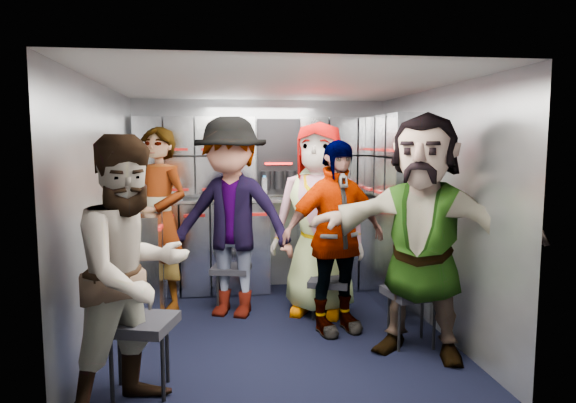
{
  "coord_description": "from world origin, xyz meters",
  "views": [
    {
      "loc": [
        -0.47,
        -4.23,
        1.63
      ],
      "look_at": [
        0.15,
        0.35,
        1.1
      ],
      "focal_mm": 32.0,
      "sensor_mm": 36.0,
      "label": 1
    }
  ],
  "objects": [
    {
      "name": "floor",
      "position": [
        0.0,
        0.0,
        0.0
      ],
      "size": [
        3.0,
        3.0,
        0.0
      ],
      "primitive_type": "plane",
      "color": "black",
      "rests_on": "ground"
    },
    {
      "name": "wall_back",
      "position": [
        0.0,
        1.5,
        1.05
      ],
      "size": [
        2.8,
        0.04,
        2.1
      ],
      "primitive_type": "cube",
      "color": "gray",
      "rests_on": "ground"
    },
    {
      "name": "wall_left",
      "position": [
        -1.4,
        0.0,
        1.05
      ],
      "size": [
        0.04,
        3.0,
        2.1
      ],
      "primitive_type": "cube",
      "color": "gray",
      "rests_on": "ground"
    },
    {
      "name": "wall_right",
      "position": [
        1.4,
        0.0,
        1.05
      ],
      "size": [
        0.04,
        3.0,
        2.1
      ],
      "primitive_type": "cube",
      "color": "gray",
      "rests_on": "ground"
    },
    {
      "name": "ceiling",
      "position": [
        0.0,
        0.0,
        2.1
      ],
      "size": [
        2.8,
        3.0,
        0.02
      ],
      "primitive_type": "cube",
      "color": "silver",
      "rests_on": "wall_back"
    },
    {
      "name": "cart_bank_back",
      "position": [
        0.0,
        1.29,
        0.49
      ],
      "size": [
        2.68,
        0.38,
        0.99
      ],
      "primitive_type": "cube",
      "color": "#969BA5",
      "rests_on": "ground"
    },
    {
      "name": "cart_bank_left",
      "position": [
        -1.19,
        0.56,
        0.49
      ],
      "size": [
        0.38,
        0.76,
        0.99
      ],
      "primitive_type": "cube",
      "color": "#969BA5",
      "rests_on": "ground"
    },
    {
      "name": "counter",
      "position": [
        0.0,
        1.29,
        1.01
      ],
      "size": [
        2.68,
        0.42,
        0.03
      ],
      "primitive_type": "cube",
      "color": "silver",
      "rests_on": "cart_bank_back"
    },
    {
      "name": "locker_bank_back",
      "position": [
        0.0,
        1.35,
        1.49
      ],
      "size": [
        2.68,
        0.28,
        0.82
      ],
      "primitive_type": "cube",
      "color": "#969BA5",
      "rests_on": "wall_back"
    },
    {
      "name": "locker_bank_right",
      "position": [
        1.25,
        0.7,
        1.49
      ],
      "size": [
        0.28,
        1.0,
        0.82
      ],
      "primitive_type": "cube",
      "color": "#969BA5",
      "rests_on": "wall_right"
    },
    {
      "name": "right_cabinet",
      "position": [
        1.25,
        0.6,
        0.5
      ],
      "size": [
        0.28,
        1.2,
        1.0
      ],
      "primitive_type": "cube",
      "color": "#969BA5",
      "rests_on": "ground"
    },
    {
      "name": "coffee_niche",
      "position": [
        0.18,
        1.41,
        1.47
      ],
      "size": [
        0.46,
        0.16,
        0.84
      ],
      "primitive_type": null,
      "color": "black",
      "rests_on": "wall_back"
    },
    {
      "name": "red_latch_strip",
      "position": [
        0.0,
        1.09,
        0.88
      ],
      "size": [
        2.6,
        0.02,
        0.03
      ],
      "primitive_type": "cube",
      "color": "#B11613",
      "rests_on": "cart_bank_back"
    },
    {
      "name": "jump_seat_near_left",
      "position": [
        -1.0,
        -0.94,
        0.44
      ],
      "size": [
        0.51,
        0.5,
        0.5
      ],
      "rotation": [
        0.0,
        0.0,
        -0.27
      ],
      "color": "black",
      "rests_on": "ground"
    },
    {
      "name": "jump_seat_mid_left",
      "position": [
        -0.37,
        0.71,
        0.38
      ],
      "size": [
        0.43,
        0.41,
        0.43
      ],
      "rotation": [
        0.0,
        0.0,
        -0.22
      ],
      "color": "black",
      "rests_on": "ground"
    },
    {
      "name": "jump_seat_center",
      "position": [
        0.46,
        0.66,
        0.42
      ],
      "size": [
        0.41,
        0.39,
        0.48
      ],
      "rotation": [
        0.0,
        0.0,
        -0.01
      ],
      "color": "black",
      "rests_on": "ground"
    },
    {
      "name": "jump_seat_mid_right",
      "position": [
        0.5,
        0.16,
        0.37
      ],
      "size": [
        0.45,
        0.43,
        0.42
      ],
      "rotation": [
        0.0,
        0.0,
        -0.36
      ],
      "color": "black",
      "rests_on": "ground"
    },
    {
      "name": "jump_seat_near_right",
      "position": [
        1.05,
        -0.4,
        0.41
      ],
      "size": [
        0.45,
        0.43,
        0.46
      ],
      "rotation": [
        0.0,
        0.0,
        0.17
      ],
      "color": "black",
      "rests_on": "ground"
    },
    {
      "name": "attendant_standing",
      "position": [
        -1.05,
        0.76,
        0.89
      ],
      "size": [
        0.77,
        0.73,
        1.78
      ],
      "primitive_type": "imported",
      "rotation": [
        0.0,
        0.0,
        -0.65
      ],
      "color": "black",
      "rests_on": "ground"
    },
    {
      "name": "attendant_arc_a",
      "position": [
        -1.0,
        -1.12,
        0.84
      ],
      "size": [
        1.03,
        1.03,
        1.68
      ],
      "primitive_type": "imported",
      "rotation": [
        0.0,
        0.0,
        0.8
      ],
      "color": "black",
      "rests_on": "ground"
    },
    {
      "name": "attendant_arc_b",
      "position": [
        -0.37,
        0.53,
        0.93
      ],
      "size": [
        1.37,
        1.08,
        1.87
      ],
      "primitive_type": "imported",
      "rotation": [
        0.0,
        0.0,
        -0.37
      ],
      "color": "black",
      "rests_on": "ground"
    },
    {
      "name": "attendant_arc_c",
      "position": [
        0.46,
        0.48,
        0.91
      ],
      "size": [
        1.05,
        0.89,
        1.82
      ],
      "primitive_type": "imported",
      "rotation": [
        0.0,
        0.0,
        -0.42
      ],
      "color": "black",
      "rests_on": "ground"
    },
    {
      "name": "attendant_arc_d",
      "position": [
        0.5,
        -0.02,
        0.83
      ],
      "size": [
        1.04,
        0.66,
        1.65
      ],
      "primitive_type": "imported",
      "rotation": [
        0.0,
        0.0,
        0.29
      ],
      "color": "black",
      "rests_on": "ground"
    },
    {
      "name": "attendant_arc_e",
      "position": [
        1.05,
        -0.58,
        0.93
      ],
      "size": [
        1.74,
        1.41,
        1.86
      ],
      "primitive_type": "imported",
      "rotation": [
        0.0,
        0.0,
        -0.58
      ],
      "color": "black",
      "rests_on": "ground"
    },
    {
      "name": "bottle_left",
      "position": [
        -0.89,
        1.24,
        1.14
      ],
      "size": [
        0.07,
        0.07,
        0.22
      ],
      "primitive_type": "cylinder",
      "color": "white",
      "rests_on": "counter"
    },
    {
      "name": "bottle_mid",
      "position": [
        0.01,
        1.24,
        1.14
      ],
      "size": [
        0.06,
        0.06,
        0.23
      ],
      "primitive_type": "cylinder",
      "color": "white",
      "rests_on": "counter"
    },
    {
      "name": "bottle_right",
      "position": [
        0.59,
        1.24,
        1.15
      ],
      "size": [
        0.06,
        0.06,
        0.24
      ],
      "primitive_type": "cylinder",
      "color": "white",
      "rests_on": "counter"
    },
    {
      "name": "cup_left",
      "position": [
        -0.52,
        1.23,
        1.08
      ],
      "size": [
        0.09,
        0.09,
        0.1
      ],
      "primitive_type": "cylinder",
      "color": "tan",
      "rests_on": "counter"
    },
    {
      "name": "cup_right",
      "position": [
        0.93,
        1.23,
        1.08
      ],
      "size": [
        0.08,
        0.08,
        0.1
      ],
      "primitive_type": "cylinder",
      "color": "tan",
      "rests_on": "counter"
    }
  ]
}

